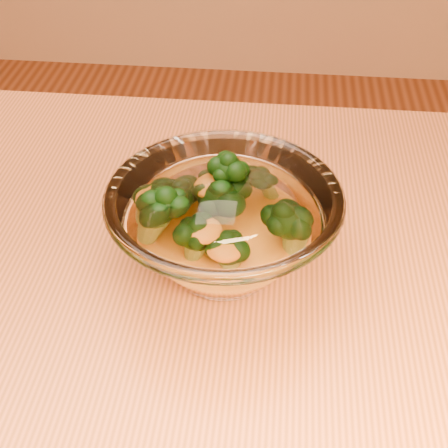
% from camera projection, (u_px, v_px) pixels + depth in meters
% --- Properties ---
extents(table, '(1.20, 0.80, 0.75)m').
position_uv_depth(table, '(195.00, 422.00, 0.56)').
color(table, '#C6693B').
rests_on(table, ground).
extents(glass_bowl, '(0.20, 0.20, 0.09)m').
position_uv_depth(glass_bowl, '(224.00, 228.00, 0.54)').
color(glass_bowl, white).
rests_on(glass_bowl, table).
extents(cheese_sauce, '(0.10, 0.10, 0.03)m').
position_uv_depth(cheese_sauce, '(224.00, 244.00, 0.55)').
color(cheese_sauce, orange).
rests_on(cheese_sauce, glass_bowl).
extents(broccoli_heap, '(0.15, 0.11, 0.07)m').
position_uv_depth(broccoli_heap, '(213.00, 211.00, 0.53)').
color(broccoli_heap, black).
rests_on(broccoli_heap, cheese_sauce).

